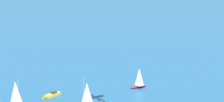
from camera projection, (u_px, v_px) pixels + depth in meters
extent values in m
cylinder|color=#B2B2B7|center=(19.00, 94.00, 154.25)|extent=(0.14, 0.14, 11.41)
cone|color=white|center=(16.00, 95.00, 154.97)|extent=(7.34, 7.34, 9.70)
ellipsoid|color=#B21E1E|center=(138.00, 86.00, 180.52)|extent=(7.34, 4.58, 1.00)
cylinder|color=#B2B2B7|center=(137.00, 76.00, 179.11)|extent=(0.14, 0.14, 8.18)
cone|color=white|center=(139.00, 77.00, 179.53)|extent=(5.12, 5.12, 6.96)
cylinder|color=#B2B2B7|center=(84.00, 95.00, 151.82)|extent=(0.14, 0.14, 12.28)
cone|color=white|center=(87.00, 97.00, 151.46)|extent=(7.70, 7.70, 10.44)
cube|color=gold|center=(53.00, 95.00, 171.28)|extent=(5.92, 6.25, 1.04)
cone|color=gold|center=(45.00, 98.00, 168.46)|extent=(2.67, 2.64, 2.09)
cube|color=#38383D|center=(54.00, 92.00, 171.38)|extent=(2.77, 2.81, 0.78)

